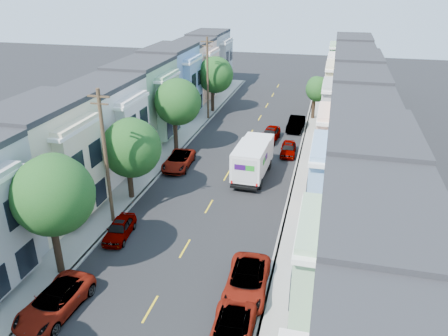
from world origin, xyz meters
name	(u,v)px	position (x,y,z in m)	size (l,w,h in m)	color
ground	(185,249)	(0.00, 0.00, 0.00)	(160.00, 160.00, 0.00)	black
road_slab	(234,163)	(0.00, 15.00, 0.01)	(12.00, 70.00, 0.02)	black
curb_left	(176,157)	(-6.05, 15.00, 0.07)	(0.30, 70.00, 0.15)	gray
curb_right	(296,168)	(6.05, 15.00, 0.07)	(0.30, 70.00, 0.15)	gray
sidewalk_left	(164,155)	(-7.35, 15.00, 0.07)	(2.60, 70.00, 0.15)	gray
sidewalk_right	(310,170)	(7.35, 15.00, 0.07)	(2.60, 70.00, 0.15)	gray
centerline	(234,163)	(0.00, 15.00, 0.00)	(0.12, 70.00, 0.01)	gold
townhouse_row_left	(129,153)	(-11.15, 15.00, 0.00)	(5.00, 70.00, 8.50)	#FFCDB4
townhouse_row_right	(351,175)	(11.15, 15.00, 0.00)	(5.00, 70.00, 8.50)	#FFCDB4
tree_b	(52,195)	(-6.30, -4.32, 5.46)	(4.70, 4.70, 7.84)	black
tree_c	(130,148)	(-6.30, 5.85, 4.48)	(4.70, 4.70, 6.84)	black
tree_d	(177,102)	(-6.30, 16.77, 5.24)	(4.70, 4.70, 7.62)	black
tree_e	(215,75)	(-6.30, 31.24, 4.97)	(4.70, 4.70, 7.34)	black
tree_far_r	(317,90)	(6.89, 31.21, 3.84)	(3.09, 3.09, 5.43)	black
utility_pole_near	(106,159)	(-6.30, 2.00, 5.15)	(1.60, 0.26, 10.00)	#42301E
utility_pole_far	(208,79)	(-6.30, 28.00, 5.15)	(1.60, 0.26, 10.00)	#42301E
fedex_truck	(253,158)	(2.32, 12.39, 1.82)	(2.62, 6.80, 3.26)	silver
lead_sedan	(270,134)	(2.52, 22.18, 0.73)	(1.73, 4.52, 1.47)	black
parked_left_b	(55,302)	(-4.90, -7.45, 0.70)	(2.31, 5.01, 1.39)	black
parked_left_c	(120,229)	(-4.90, 0.30, 0.64)	(1.51, 3.93, 1.28)	gray
parked_left_d	(179,161)	(-4.90, 12.75, 0.70)	(2.32, 5.04, 1.40)	#390906
parked_right_a	(231,334)	(4.90, -7.30, 0.65)	(2.15, 4.67, 1.30)	#393939
parked_right_b	(247,282)	(4.90, -3.26, 0.72)	(2.39, 5.18, 1.44)	white
parked_right_c	(288,149)	(4.90, 18.42, 0.64)	(1.52, 3.96, 1.29)	black
parked_right_d	(296,124)	(4.90, 26.48, 0.76)	(1.62, 4.58, 1.53)	black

